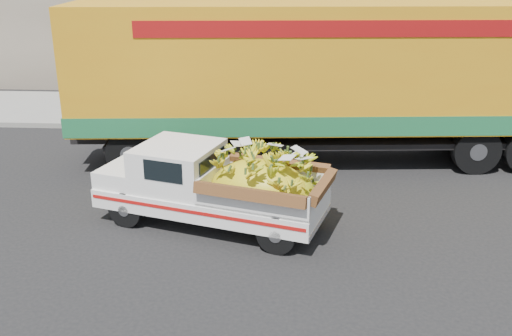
{
  "coord_description": "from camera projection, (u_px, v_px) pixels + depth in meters",
  "views": [
    {
      "loc": [
        1.6,
        -10.43,
        4.74
      ],
      "look_at": [
        0.97,
        -0.4,
        1.03
      ],
      "focal_mm": 40.0,
      "sensor_mm": 36.0,
      "label": 1
    }
  ],
  "objects": [
    {
      "name": "pickup_truck",
      "position": [
        227.0,
        187.0,
        10.47
      ],
      "size": [
        4.49,
        2.71,
        1.48
      ],
      "rotation": [
        0.0,
        0.0,
        -0.3
      ],
      "color": "black",
      "rests_on": "ground"
    },
    {
      "name": "sidewalk",
      "position": [
        242.0,
        110.0,
        18.66
      ],
      "size": [
        60.0,
        4.0,
        0.14
      ],
      "primitive_type": "cube",
      "color": "gray",
      "rests_on": "ground"
    },
    {
      "name": "curb",
      "position": [
        236.0,
        128.0,
        16.69
      ],
      "size": [
        60.0,
        0.25,
        0.15
      ],
      "primitive_type": "cube",
      "color": "gray",
      "rests_on": "ground"
    },
    {
      "name": "semi_trailer",
      "position": [
        324.0,
        75.0,
        13.55
      ],
      "size": [
        12.04,
        3.51,
        3.8
      ],
      "rotation": [
        0.0,
        0.0,
        0.08
      ],
      "color": "black",
      "rests_on": "ground"
    },
    {
      "name": "ground",
      "position": [
        209.0,
        208.0,
        11.5
      ],
      "size": [
        100.0,
        100.0,
        0.0
      ],
      "primitive_type": "plane",
      "color": "black",
      "rests_on": "ground"
    },
    {
      "name": "building_left",
      "position": [
        63.0,
        15.0,
        23.81
      ],
      "size": [
        18.0,
        6.0,
        5.0
      ],
      "primitive_type": "cube",
      "color": "gray",
      "rests_on": "ground"
    }
  ]
}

